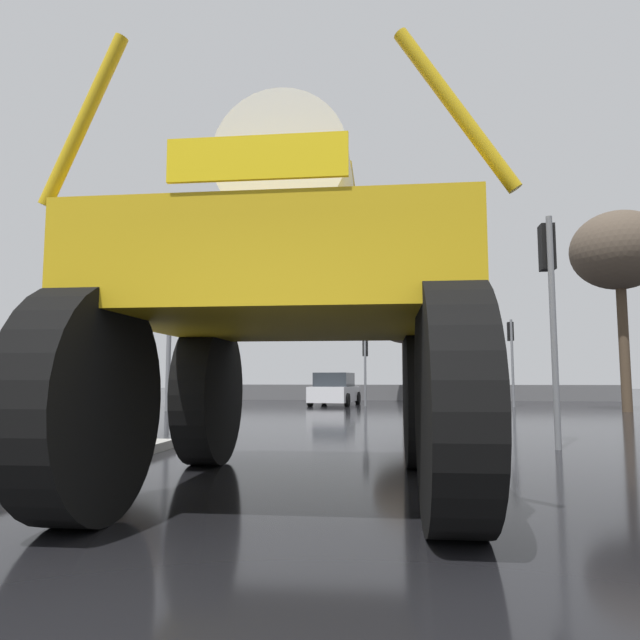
{
  "coord_description": "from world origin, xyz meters",
  "views": [
    {
      "loc": [
        0.92,
        -1.95,
        1.21
      ],
      "look_at": [
        -0.33,
        7.15,
        2.16
      ],
      "focal_mm": 32.25,
      "sensor_mm": 36.0,
      "label": 1
    }
  ],
  "objects": [
    {
      "name": "streetlight_far_left",
      "position": [
        -7.77,
        19.31,
        4.4
      ],
      "size": [
        1.9,
        0.24,
        7.91
      ],
      "color": "slate",
      "rests_on": "ground"
    },
    {
      "name": "ground_plane",
      "position": [
        0.0,
        18.0,
        0.0
      ],
      "size": [
        120.0,
        120.0,
        0.0
      ],
      "primitive_type": "plane",
      "color": "black"
    },
    {
      "name": "traffic_signal_near_left",
      "position": [
        -4.76,
        8.74,
        2.88
      ],
      "size": [
        0.24,
        0.54,
        3.94
      ],
      "color": "slate",
      "rests_on": "ground"
    },
    {
      "name": "traffic_signal_far_left",
      "position": [
        -0.6,
        24.56,
        2.34
      ],
      "size": [
        0.24,
        0.55,
        3.21
      ],
      "color": "slate",
      "rests_on": "ground"
    },
    {
      "name": "bare_tree_right",
      "position": [
        9.37,
        21.05,
        6.08
      ],
      "size": [
        3.56,
        3.56,
        7.66
      ],
      "color": "#473828",
      "rests_on": "ground"
    },
    {
      "name": "traffic_signal_near_right",
      "position": [
        3.63,
        8.74,
        3.01
      ],
      "size": [
        0.24,
        0.54,
        4.12
      ],
      "color": "slate",
      "rests_on": "ground"
    },
    {
      "name": "sedan_ahead",
      "position": [
        -2.07,
        25.07,
        0.71
      ],
      "size": [
        2.22,
        4.26,
        1.52
      ],
      "rotation": [
        0.0,
        0.0,
        1.46
      ],
      "color": "silver",
      "rests_on": "ground"
    },
    {
      "name": "traffic_signal_far_right",
      "position": [
        5.91,
        24.55,
        2.82
      ],
      "size": [
        0.24,
        0.55,
        3.86
      ],
      "color": "slate",
      "rests_on": "ground"
    },
    {
      "name": "bare_tree_far_center",
      "position": [
        1.29,
        28.46,
        4.58
      ],
      "size": [
        3.57,
        3.57,
        6.13
      ],
      "color": "#473828",
      "rests_on": "ground"
    },
    {
      "name": "bare_tree_left",
      "position": [
        -9.84,
        19.65,
        5.19
      ],
      "size": [
        3.86,
        3.86,
        6.86
      ],
      "color": "#473828",
      "rests_on": "ground"
    },
    {
      "name": "roadside_barrier",
      "position": [
        0.0,
        31.84,
        0.45
      ],
      "size": [
        26.26,
        0.24,
        0.9
      ],
      "primitive_type": "cube",
      "color": "#59595B",
      "rests_on": "ground"
    },
    {
      "name": "oversize_sprayer",
      "position": [
        -0.23,
        4.41,
        2.0
      ],
      "size": [
        4.06,
        5.55,
        4.23
      ],
      "rotation": [
        0.0,
        0.0,
        1.6
      ],
      "color": "black",
      "rests_on": "ground"
    }
  ]
}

